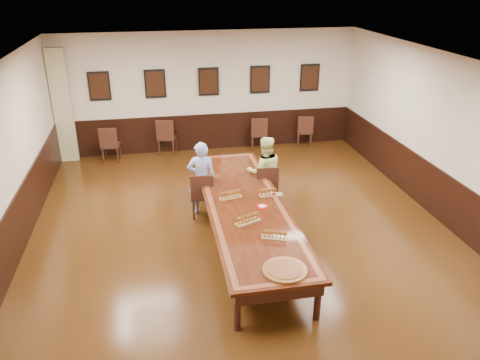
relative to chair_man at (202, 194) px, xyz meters
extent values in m
cube|color=black|center=(0.66, -1.11, -0.49)|extent=(8.00, 10.00, 0.02)
cube|color=white|center=(0.66, -1.11, 2.73)|extent=(8.00, 10.00, 0.02)
cube|color=beige|center=(0.66, 3.90, 1.12)|extent=(8.00, 0.02, 3.20)
cube|color=beige|center=(4.67, -1.11, 1.12)|extent=(0.02, 10.00, 3.20)
imported|color=#4D70C1|center=(0.01, 0.10, 0.29)|extent=(0.60, 0.42, 1.55)
imported|color=#EFFB9D|center=(1.34, 0.24, 0.28)|extent=(0.78, 0.62, 1.52)
cube|color=#EE4F85|center=(1.26, -0.78, 0.27)|extent=(0.12, 0.16, 0.01)
cube|color=tan|center=(-3.09, 3.71, 0.97)|extent=(0.45, 0.18, 2.90)
cube|color=black|center=(0.66, 3.87, 0.02)|extent=(7.98, 0.04, 1.00)
cube|color=black|center=(-3.32, -1.11, 0.02)|extent=(0.04, 9.98, 1.00)
cube|color=black|center=(4.64, -1.11, 0.02)|extent=(0.04, 9.98, 1.00)
cube|color=black|center=(0.66, -1.11, 0.24)|extent=(1.40, 5.00, 0.06)
cube|color=brown|center=(0.66, -1.11, 0.27)|extent=(1.28, 4.88, 0.00)
cube|color=black|center=(0.66, -1.11, 0.27)|extent=(1.10, 4.70, 0.00)
cube|color=black|center=(0.66, -1.11, 0.09)|extent=(1.25, 4.85, 0.18)
cylinder|color=black|center=(0.08, -3.43, -0.14)|extent=(0.10, 0.10, 0.69)
cylinder|color=black|center=(1.24, -3.43, -0.14)|extent=(0.10, 0.10, 0.69)
cylinder|color=black|center=(0.08, 1.21, -0.14)|extent=(0.10, 0.10, 0.69)
cylinder|color=black|center=(1.24, 1.21, -0.14)|extent=(0.10, 0.10, 0.69)
cube|color=black|center=(-2.14, 3.83, 1.42)|extent=(0.54, 0.03, 0.74)
cube|color=black|center=(-2.14, 3.81, 1.42)|extent=(0.46, 0.01, 0.64)
cube|color=black|center=(-0.74, 3.83, 1.42)|extent=(0.54, 0.03, 0.74)
cube|color=black|center=(-0.74, 3.81, 1.42)|extent=(0.46, 0.01, 0.64)
cube|color=black|center=(0.66, 3.83, 1.42)|extent=(0.54, 0.03, 0.74)
cube|color=black|center=(0.66, 3.81, 1.42)|extent=(0.46, 0.01, 0.64)
cube|color=black|center=(2.06, 3.83, 1.42)|extent=(0.54, 0.03, 0.74)
cube|color=black|center=(2.06, 3.81, 1.42)|extent=(0.46, 0.01, 0.64)
cube|color=black|center=(3.46, 3.83, 1.42)|extent=(0.54, 0.03, 0.74)
cube|color=black|center=(3.46, 3.81, 1.42)|extent=(0.46, 0.01, 0.64)
cube|color=olive|center=(0.44, -0.84, 0.28)|extent=(0.44, 0.22, 0.03)
cube|color=olive|center=(1.20, -0.88, 0.28)|extent=(0.44, 0.13, 0.03)
cube|color=olive|center=(0.56, -1.80, 0.28)|extent=(0.46, 0.29, 0.03)
cube|color=olive|center=(0.87, -2.38, 0.28)|extent=(0.42, 0.27, 0.03)
cylinder|color=red|center=(0.93, -1.30, 0.28)|extent=(0.22, 0.22, 0.02)
cylinder|color=silver|center=(0.93, -1.30, 0.29)|extent=(0.12, 0.12, 0.01)
cylinder|color=#5D3412|center=(0.79, -3.25, 0.29)|extent=(0.71, 0.71, 0.04)
cylinder|color=brown|center=(0.79, -3.25, 0.31)|extent=(0.57, 0.57, 0.01)
camera|label=1|loc=(-0.84, -8.46, 4.10)|focal=35.00mm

